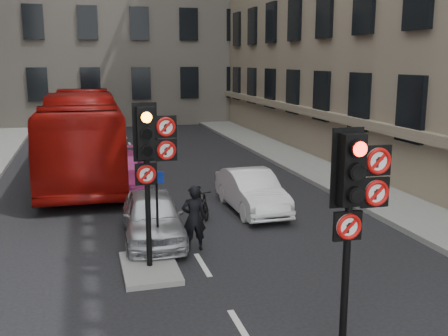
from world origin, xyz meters
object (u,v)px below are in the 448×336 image
signal_far (150,150)px  info_sign (157,201)px  car_silver (153,216)px  car_pink (119,172)px  motorcyclist (194,218)px  motorcycle (202,202)px  signal_near (355,193)px  bus_red (82,134)px  car_white (252,191)px

signal_far → info_sign: (0.21, 0.74, -1.32)m
car_silver → car_pink: bearing=97.6°
motorcyclist → motorcycle: bearing=-105.3°
signal_near → motorcyclist: (-1.47, 5.01, -1.77)m
bus_red → car_pink: bearing=-65.8°
signal_near → car_pink: signal_near is taller
motorcycle → signal_far: bearing=-119.6°
bus_red → motorcycle: bus_red is taller
car_white → car_silver: bearing=-151.1°
car_pink → bus_red: bus_red is taller
motorcycle → motorcyclist: size_ratio=0.91×
signal_near → signal_far: (-2.60, 4.00, 0.12)m
signal_near → car_white: signal_near is taller
car_pink → info_sign: size_ratio=2.31×
signal_near → car_pink: 12.20m
car_white → car_pink: (-3.74, 3.80, 0.03)m
motorcycle → info_sign: info_sign is taller
car_white → info_sign: info_sign is taller
signal_near → signal_far: 4.77m
motorcyclist → car_white: bearing=-128.6°
motorcyclist → info_sign: 1.11m
motorcycle → info_sign: 3.50m
signal_far → motorcyclist: signal_far is taller
car_silver → signal_far: bearing=-94.0°
car_white → signal_near: bearing=-98.0°
signal_near → info_sign: signal_near is taller
signal_far → car_white: (3.56, 3.92, -2.08)m
signal_near → car_silver: (-2.34, 6.01, -1.95)m
bus_red → motorcyclist: bearing=-74.1°
car_white → bus_red: (-4.95, 6.65, 1.04)m
signal_far → car_pink: signal_far is taller
car_silver → car_white: bearing=33.3°
car_pink → bus_red: (-1.21, 2.84, 1.00)m
signal_near → info_sign: (-2.39, 4.74, -1.20)m
car_silver → signal_near: bearing=-65.4°
car_silver → motorcyclist: (0.87, -1.00, 0.18)m
bus_red → motorcycle: (3.31, -6.91, -1.21)m
car_white → info_sign: size_ratio=1.93×
motorcycle → car_pink: bearing=115.4°
motorcyclist → info_sign: (-0.92, -0.27, 0.57)m
info_sign → signal_far: bearing=-94.7°
signal_near → motorcycle: 7.97m
signal_far → motorcyclist: 2.42m
signal_near → bus_red: bearing=105.3°
car_silver → bus_red: (-1.64, 8.55, 1.02)m
signal_far → car_white: bearing=47.7°
signal_far → car_pink: (-0.17, 7.72, -2.05)m
car_white → car_pink: size_ratio=0.84×
car_silver → motorcycle: size_ratio=2.52×
signal_far → motorcycle: bearing=62.2°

